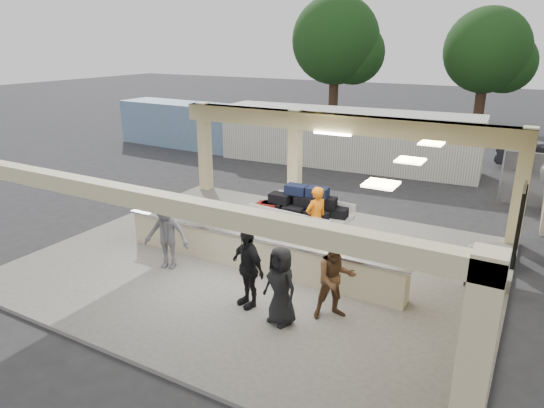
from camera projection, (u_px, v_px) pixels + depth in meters
The scene contains 15 objects.
ground at pixel (265, 264), 13.29m from camera, with size 120.00×120.00×0.00m, color #27272A.
pavilion at pixel (283, 212), 13.31m from camera, with size 12.01×10.00×3.55m.
baggage_counter at pixel (255, 251), 12.69m from camera, with size 8.20×0.58×0.98m.
luggage_cart at pixel (302, 209), 14.69m from camera, with size 2.87×1.91×1.60m.
drum_fan at pixel (480, 263), 11.79m from camera, with size 0.97×0.54×1.08m.
baggage_handler at pixel (316, 219), 13.64m from camera, with size 0.69×0.38×1.90m, color orange.
passenger_a at pixel (335, 278), 10.30m from camera, with size 0.90×0.39×1.85m, color brown.
passenger_b at pixel (248, 268), 10.77m from camera, with size 1.09×0.40×1.86m, color black.
passenger_c at pixel (166, 234), 12.57m from camera, with size 1.25×0.44×1.93m, color #54545A.
passenger_d at pixel (281, 286), 10.11m from camera, with size 0.84×0.35×1.73m, color black.
car_dark at pixel (544, 159), 22.30m from camera, with size 1.38×3.91×1.30m, color black.
container_white at pixel (346, 138), 23.43m from camera, with size 12.40×2.48×2.69m, color silver.
container_blue at pixel (194, 125), 27.62m from camera, with size 9.41×2.26×2.45m, color #7697BD.
tree_left at pixel (340, 44), 35.01m from camera, with size 6.60×6.30×9.00m.
tree_mid at pixel (492, 54), 32.22m from camera, with size 6.00×5.60×8.00m.
Camera 1 is at (6.09, -10.41, 5.82)m, focal length 32.00 mm.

